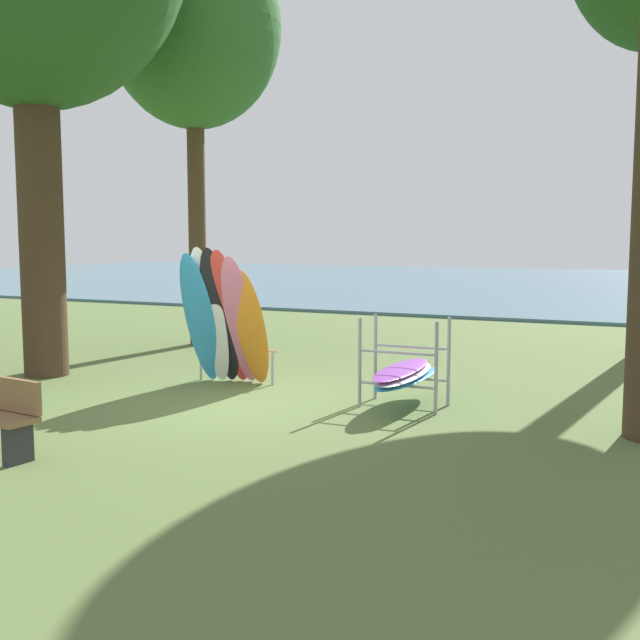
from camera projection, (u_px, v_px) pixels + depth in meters
ground_plane at (228, 401)px, 11.03m from camera, size 80.00×80.00×0.00m
lake_water at (553, 284)px, 38.36m from camera, size 80.00×36.00×0.10m
tree_far_left_back at (194, 28)px, 16.26m from camera, size 3.75×3.75×9.00m
leaning_board_pile at (225, 320)px, 12.11m from camera, size 1.45×1.08×2.22m
board_storage_rack at (405, 373)px, 10.68m from camera, size 1.15×2.12×1.25m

